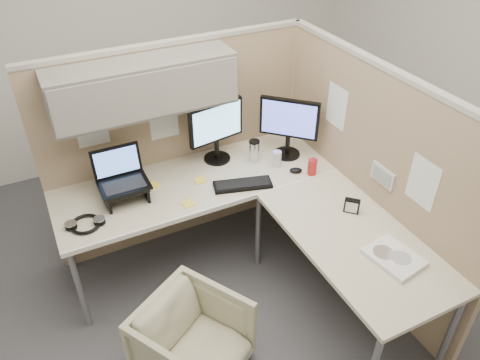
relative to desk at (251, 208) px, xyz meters
name	(u,v)px	position (x,y,z in m)	size (l,w,h in m)	color
ground	(243,296)	(-0.12, -0.13, -0.69)	(4.50, 4.50, 0.00)	#434248
partition_back	(163,120)	(-0.34, 0.70, 0.41)	(2.00, 0.36, 1.63)	tan
partition_right	(365,178)	(0.78, -0.19, 0.13)	(0.07, 2.03, 1.63)	tan
desk	(251,208)	(0.00, 0.00, 0.00)	(2.00, 1.98, 0.73)	beige
office_chair	(193,339)	(-0.65, -0.50, -0.40)	(0.56, 0.53, 0.58)	beige
monitor_left	(216,127)	(0.02, 0.60, 0.32)	(0.44, 0.20, 0.47)	black
monitor_right	(289,123)	(0.52, 0.41, 0.32)	(0.34, 0.33, 0.47)	black
laptop_station	(123,182)	(-0.74, 0.44, 0.17)	(0.32, 0.28, 0.34)	black
keyboard	(243,185)	(0.03, 0.20, 0.05)	(0.41, 0.14, 0.02)	black
mouse	(296,170)	(0.46, 0.18, 0.06)	(0.09, 0.06, 0.03)	black
travel_mug	(254,151)	(0.26, 0.45, 0.13)	(0.08, 0.08, 0.17)	silver
soda_can_green	(312,167)	(0.55, 0.11, 0.10)	(0.07, 0.07, 0.12)	#B21E1E
soda_can_silver	(277,159)	(0.38, 0.32, 0.10)	(0.07, 0.07, 0.12)	silver
sticky_note_a	(188,204)	(-0.38, 0.18, 0.05)	(0.08, 0.08, 0.01)	yellow
sticky_note_d	(200,180)	(-0.21, 0.39, 0.05)	(0.08, 0.08, 0.01)	yellow
sticky_note_c	(154,185)	(-0.52, 0.48, 0.05)	(0.08, 0.08, 0.01)	yellow
headphones	(85,224)	(-1.04, 0.26, 0.06)	(0.24, 0.23, 0.04)	black
paper_stack	(394,257)	(0.49, -0.82, 0.06)	(0.28, 0.34, 0.03)	white
desk_clock	(352,206)	(0.54, -0.37, 0.09)	(0.10, 0.10, 0.10)	black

